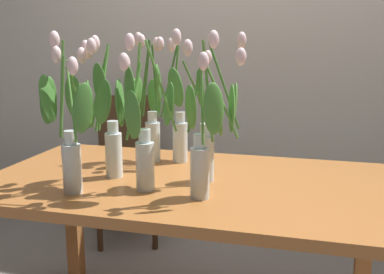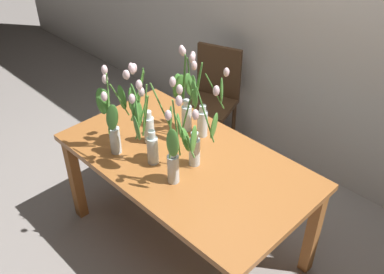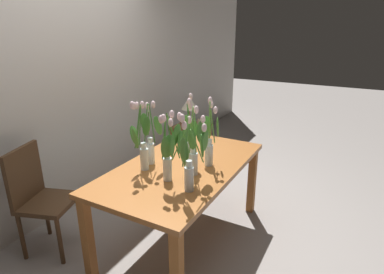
{
  "view_description": "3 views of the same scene",
  "coord_description": "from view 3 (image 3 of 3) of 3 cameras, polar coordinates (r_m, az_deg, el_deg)",
  "views": [
    {
      "loc": [
        0.47,
        -1.66,
        1.28
      ],
      "look_at": [
        0.02,
        0.04,
        0.91
      ],
      "focal_mm": 42.07,
      "sensor_mm": 36.0,
      "label": 1
    },
    {
      "loc": [
        1.5,
        -1.44,
        2.37
      ],
      "look_at": [
        0.03,
        0.03,
        0.9
      ],
      "focal_mm": 39.9,
      "sensor_mm": 36.0,
      "label": 2
    },
    {
      "loc": [
        -2.09,
        -1.24,
        1.85
      ],
      "look_at": [
        0.03,
        -0.08,
        0.99
      ],
      "focal_mm": 29.48,
      "sensor_mm": 36.0,
      "label": 3
    }
  ],
  "objects": [
    {
      "name": "dining_chair",
      "position": [
        2.96,
        -25.99,
        -9.28
      ],
      "size": [
        0.51,
        0.51,
        0.93
      ],
      "color": "#4C331E",
      "rests_on": "ground"
    },
    {
      "name": "dining_table",
      "position": [
        2.71,
        -1.78,
        -6.83
      ],
      "size": [
        1.6,
        0.9,
        0.74
      ],
      "color": "#A3602D",
      "rests_on": "ground"
    },
    {
      "name": "tulip_vase_6",
      "position": [
        2.17,
        -0.84,
        -4.3
      ],
      "size": [
        0.23,
        0.25,
        0.58
      ],
      "color": "silver",
      "rests_on": "dining_table"
    },
    {
      "name": "pillar_candle",
      "position": [
        4.4,
        1.33,
        2.83
      ],
      "size": [
        0.06,
        0.06,
        0.07
      ],
      "primitive_type": "cylinder",
      "color": "beige",
      "rests_on": "side_table"
    },
    {
      "name": "table_lamp",
      "position": [
        4.25,
        -0.45,
        5.98
      ],
      "size": [
        0.22,
        0.22,
        0.4
      ],
      "color": "olive",
      "rests_on": "side_table"
    },
    {
      "name": "room_wall_rear",
      "position": [
        3.37,
        -22.66,
        9.51
      ],
      "size": [
        9.0,
        0.1,
        2.7
      ],
      "primitive_type": "cube",
      "color": "beige",
      "rests_on": "ground"
    },
    {
      "name": "side_table",
      "position": [
        4.37,
        -0.11,
        0.59
      ],
      "size": [
        0.44,
        0.44,
        0.55
      ],
      "color": "brown",
      "rests_on": "ground"
    },
    {
      "name": "tulip_vase_5",
      "position": [
        2.62,
        3.23,
        -0.7
      ],
      "size": [
        0.18,
        0.19,
        0.58
      ],
      "color": "silver",
      "rests_on": "dining_table"
    },
    {
      "name": "ground_plane",
      "position": [
        3.05,
        -1.65,
        -17.82
      ],
      "size": [
        18.0,
        18.0,
        0.0
      ],
      "primitive_type": "plane",
      "color": "gray"
    },
    {
      "name": "tulip_vase_0",
      "position": [
        2.3,
        -4.1,
        -2.93
      ],
      "size": [
        0.17,
        0.17,
        0.56
      ],
      "color": "silver",
      "rests_on": "dining_table"
    },
    {
      "name": "tulip_vase_2",
      "position": [
        2.41,
        0.44,
        -1.87
      ],
      "size": [
        0.21,
        0.26,
        0.58
      ],
      "color": "silver",
      "rests_on": "dining_table"
    },
    {
      "name": "tulip_vase_1",
      "position": [
        2.67,
        -0.71,
        -0.84
      ],
      "size": [
        0.22,
        0.23,
        0.57
      ],
      "color": "silver",
      "rests_on": "dining_table"
    },
    {
      "name": "tulip_vase_3",
      "position": [
        2.64,
        -7.62,
        -0.42
      ],
      "size": [
        0.23,
        0.25,
        0.56
      ],
      "color": "silver",
      "rests_on": "dining_table"
    },
    {
      "name": "tulip_vase_4",
      "position": [
        2.53,
        -9.31,
        -1.68
      ],
      "size": [
        0.16,
        0.15,
        0.58
      ],
      "color": "silver",
      "rests_on": "dining_table"
    }
  ]
}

